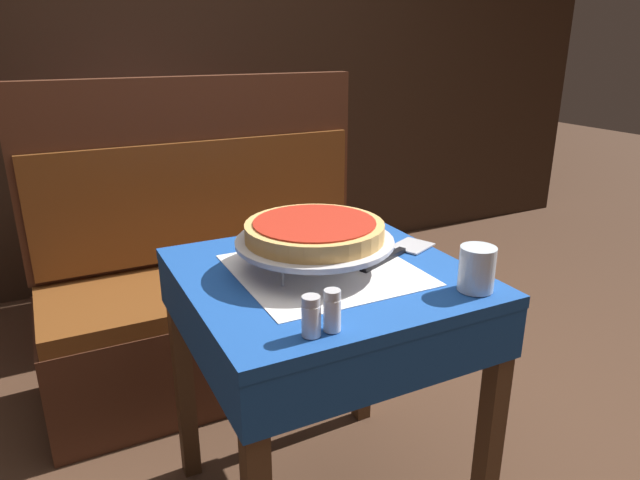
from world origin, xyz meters
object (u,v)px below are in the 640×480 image
pizza_server (397,253)px  deep_dish_pizza (315,230)px  booth_bench (219,299)px  pepper_shaker (332,311)px  dining_table_front (324,308)px  salt_shaker (311,316)px  condiment_caddy (138,153)px  pizza_pan_stand (315,243)px  dining_table_rear (150,187)px  water_glass_near (477,269)px

pizza_server → deep_dish_pizza: bearing=176.1°
booth_bench → pepper_shaker: bearing=-94.4°
dining_table_front → salt_shaker: bearing=-121.5°
pizza_server → condiment_caddy: condiment_caddy is taller
pizza_pan_stand → condiment_caddy: 1.51m
dining_table_front → salt_shaker: salt_shaker is taller
pizza_server → salt_shaker: (-0.40, -0.29, 0.04)m
booth_bench → pepper_shaker: booth_bench is taller
dining_table_rear → pepper_shaker: (0.01, -1.82, 0.17)m
dining_table_rear → pepper_shaker: pepper_shaker is taller
pizza_server → water_glass_near: size_ratio=2.77×
dining_table_front → deep_dish_pizza: (-0.02, 0.02, 0.21)m
dining_table_front → pizza_pan_stand: pizza_pan_stand is taller
dining_table_rear → pizza_server: size_ratio=2.60×
pizza_pan_stand → pizza_server: bearing=-3.9°
pizza_pan_stand → booth_bench: bearing=92.1°
dining_table_front → condiment_caddy: (-0.18, 1.52, 0.15)m
pizza_pan_stand → pizza_server: size_ratio=1.37×
booth_bench → salt_shaker: 1.19m
dining_table_rear → salt_shaker: 1.83m
dining_table_rear → pizza_pan_stand: size_ratio=1.90×
booth_bench → pizza_server: size_ratio=4.55×
dining_table_front → dining_table_rear: size_ratio=1.00×
dining_table_front → salt_shaker: size_ratio=9.02×
booth_bench → pizza_pan_stand: 0.93m
dining_table_front → water_glass_near: bearing=-46.0°
dining_table_front → salt_shaker: (-0.17, -0.28, 0.15)m
water_glass_near → condiment_caddy: condiment_caddy is taller
dining_table_front → dining_table_rear: 1.54m
booth_bench → pepper_shaker: size_ratio=15.12×
pizza_server → salt_shaker: salt_shaker is taller
dining_table_front → pizza_pan_stand: (-0.02, 0.02, 0.17)m
dining_table_rear → pepper_shaker: size_ratio=8.64×
salt_shaker → condiment_caddy: condiment_caddy is taller
booth_bench → salt_shaker: booth_bench is taller
pizza_server → salt_shaker: bearing=-143.8°
condiment_caddy → deep_dish_pizza: bearing=-83.7°
pizza_pan_stand → water_glass_near: bearing=-46.4°
pizza_pan_stand → pepper_shaker: 0.33m
pizza_pan_stand → condiment_caddy: condiment_caddy is taller
dining_table_front → pizza_server: 0.25m
dining_table_front → dining_table_rear: (-0.14, 1.53, -0.02)m
pizza_pan_stand → deep_dish_pizza: bearing=0.0°
deep_dish_pizza → pizza_server: bearing=-3.9°
pizza_pan_stand → deep_dish_pizza: size_ratio=1.15×
dining_table_front → booth_bench: bearing=93.2°
booth_bench → pizza_server: bearing=-71.7°
dining_table_front → pepper_shaker: bearing=-114.3°
pizza_pan_stand → salt_shaker: salt_shaker is taller
pizza_pan_stand → pizza_server: (0.24, -0.02, -0.06)m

